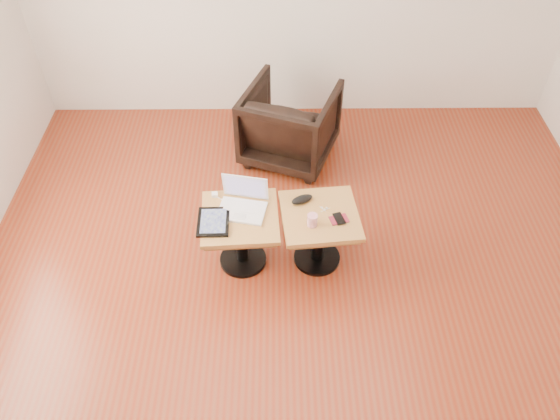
{
  "coord_description": "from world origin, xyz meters",
  "views": [
    {
      "loc": [
        -0.19,
        -2.02,
        2.94
      ],
      "look_at": [
        -0.17,
        0.42,
        0.5
      ],
      "focal_mm": 35.0,
      "sensor_mm": 36.0,
      "label": 1
    }
  ],
  "objects_px": {
    "laptop": "(243,203)",
    "armchair": "(290,124)",
    "side_table_left": "(241,228)",
    "side_table_right": "(319,226)",
    "striped_cup": "(312,220)"
  },
  "relations": [
    {
      "from": "striped_cup",
      "to": "armchair",
      "type": "distance_m",
      "value": 1.26
    },
    {
      "from": "side_table_left",
      "to": "striped_cup",
      "type": "xyz_separation_m",
      "value": [
        0.46,
        -0.08,
        0.15
      ]
    },
    {
      "from": "laptop",
      "to": "striped_cup",
      "type": "bearing_deg",
      "value": -8.27
    },
    {
      "from": "armchair",
      "to": "laptop",
      "type": "bearing_deg",
      "value": 94.12
    },
    {
      "from": "side_table_left",
      "to": "armchair",
      "type": "height_order",
      "value": "armchair"
    },
    {
      "from": "side_table_left",
      "to": "laptop",
      "type": "distance_m",
      "value": 0.17
    },
    {
      "from": "laptop",
      "to": "armchair",
      "type": "distance_m",
      "value": 1.15
    },
    {
      "from": "side_table_left",
      "to": "side_table_right",
      "type": "relative_size",
      "value": 0.97
    },
    {
      "from": "striped_cup",
      "to": "armchair",
      "type": "height_order",
      "value": "armchair"
    },
    {
      "from": "side_table_right",
      "to": "side_table_left",
      "type": "bearing_deg",
      "value": 175.5
    },
    {
      "from": "side_table_right",
      "to": "laptop",
      "type": "relative_size",
      "value": 1.59
    },
    {
      "from": "striped_cup",
      "to": "laptop",
      "type": "bearing_deg",
      "value": 160.45
    },
    {
      "from": "armchair",
      "to": "striped_cup",
      "type": "bearing_deg",
      "value": 116.05
    },
    {
      "from": "side_table_right",
      "to": "armchair",
      "type": "relative_size",
      "value": 0.77
    },
    {
      "from": "side_table_right",
      "to": "laptop",
      "type": "xyz_separation_m",
      "value": [
        -0.5,
        0.06,
        0.15
      ]
    }
  ]
}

